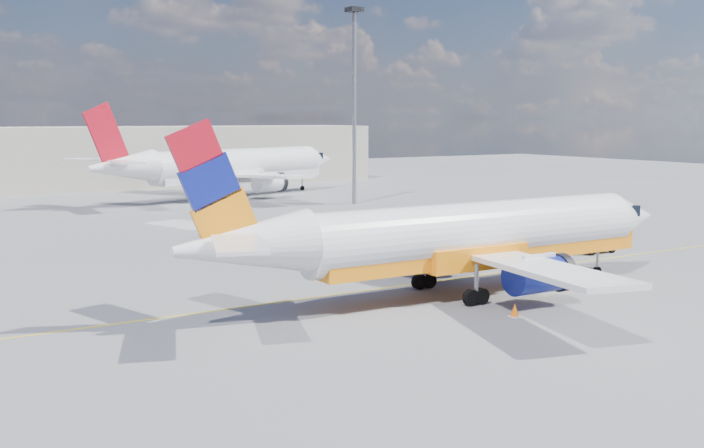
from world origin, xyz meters
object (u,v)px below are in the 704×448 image
gse_tug (593,240)px  traffic_cone (515,310)px  second_jet (230,167)px  main_jet (463,237)px

gse_tug → traffic_cone: size_ratio=4.10×
second_jet → traffic_cone: size_ratio=55.23×
main_jet → gse_tug: (15.77, 5.38, -2.18)m
main_jet → traffic_cone: bearing=-99.4°
main_jet → second_jet: size_ratio=0.85×
gse_tug → traffic_cone: gse_tug is taller
main_jet → gse_tug: 16.80m
main_jet → gse_tug: bearing=19.4°
main_jet → second_jet: second_jet is taller
main_jet → second_jet: (9.17, 53.48, 0.52)m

